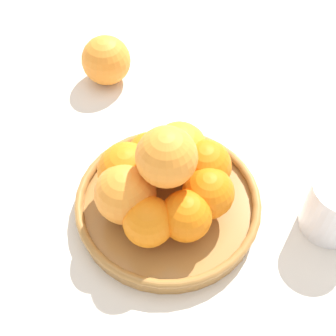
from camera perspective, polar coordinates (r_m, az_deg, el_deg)
The scene contains 5 objects.
ground_plane at distance 0.66m, azimuth -0.00°, elevation -5.14°, with size 4.00×4.00×0.00m, color silver.
fruit_bowl at distance 0.65m, azimuth -0.00°, elevation -4.41°, with size 0.26×0.26×0.03m.
orange_pile at distance 0.60m, azimuth -0.51°, elevation -1.14°, with size 0.19×0.18×0.13m.
stray_orange at distance 0.82m, azimuth -7.56°, elevation 12.89°, with size 0.08×0.08×0.08m, color orange.
drinking_glass at distance 0.65m, azimuth 19.72°, elevation -4.48°, with size 0.08×0.08×0.09m, color white.
Camera 1 is at (-0.34, -0.10, 0.56)m, focal length 50.00 mm.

